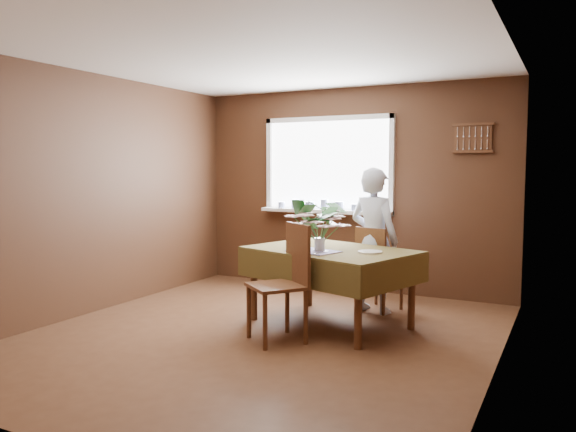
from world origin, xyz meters
The scene contains 15 objects.
floor centered at (0.00, 0.00, 0.00)m, with size 4.50×4.50×0.00m, color #482A18.
ceiling centered at (0.00, 0.00, 2.50)m, with size 4.50×4.50×0.00m, color white.
wall_back centered at (0.00, 2.25, 1.25)m, with size 4.00×4.00×0.00m, color brown.
wall_front centered at (0.00, -2.25, 1.25)m, with size 4.00×4.00×0.00m, color brown.
wall_left centered at (-2.00, 0.00, 1.25)m, with size 4.50×4.50×0.00m, color brown.
wall_right centered at (2.00, 0.00, 1.25)m, with size 4.50×4.50×0.00m, color brown.
window_assembly centered at (-0.30, 2.19, 1.34)m, with size 1.72×0.20×1.22m.
spoon_rack centered at (1.45, 2.22, 1.85)m, with size 0.44×0.05×0.33m.
dining_table centered at (0.41, 0.65, 0.65)m, with size 1.77×1.45×0.75m.
chair_far centered at (0.64, 1.34, 0.49)m, with size 0.48×0.48×0.90m.
chair_near centered at (0.25, 0.02, 0.56)m, with size 0.62×0.62×1.03m.
seated_woman centered at (0.62, 1.32, 0.76)m, with size 0.56×0.37×1.52m, color white.
flower_bouquet centered at (0.38, 0.46, 1.02)m, with size 0.50×0.50×0.43m.
side_plate centered at (0.83, 0.59, 0.75)m, with size 0.22×0.22×0.01m, color white.
table_knife centered at (0.44, 0.34, 0.75)m, with size 0.02×0.24×0.00m, color silver.
Camera 1 is at (2.48, -4.30, 1.52)m, focal length 35.00 mm.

